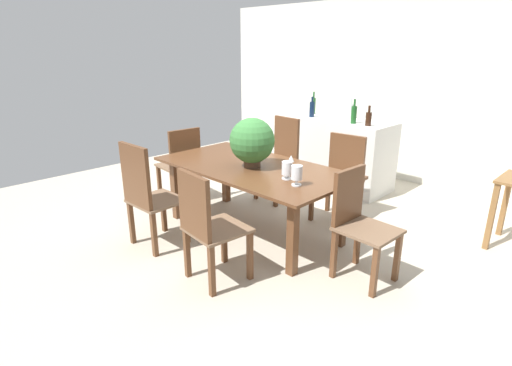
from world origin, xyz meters
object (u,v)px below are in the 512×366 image
chair_far_left (281,155)px  wine_bottle_dark (313,105)px  dining_table (253,175)px  wine_bottle_tall (351,110)px  wine_glass (291,159)px  chair_near_left (146,192)px  crystal_vase_left (287,169)px  crystal_vase_center_near (297,174)px  chair_head_end (182,161)px  flower_centerpiece (252,141)px  wine_bottle_amber (369,118)px  chair_near_right (207,223)px  chair_foot_end (358,219)px  chair_far_right (341,173)px  kitchen_counter (340,153)px  wine_bottle_clear (312,109)px  wine_bottle_green (354,114)px

chair_far_left → wine_bottle_dark: (-0.34, 1.08, 0.50)m
dining_table → wine_bottle_tall: 2.17m
dining_table → wine_glass: 0.45m
chair_near_left → crystal_vase_left: size_ratio=6.29×
crystal_vase_left → crystal_vase_center_near: 0.20m
chair_head_end → flower_centerpiece: size_ratio=1.90×
chair_near_left → wine_bottle_amber: bearing=-107.1°
chair_near_left → wine_glass: size_ratio=7.37×
chair_far_left → crystal_vase_center_near: size_ratio=5.75×
chair_near_right → wine_bottle_dark: 3.33m
chair_foot_end → chair_far_right: bearing=42.3°
crystal_vase_center_near → wine_bottle_dark: bearing=124.3°
wine_bottle_dark → wine_bottle_tall: size_ratio=1.15×
flower_centerpiece → wine_bottle_tall: 2.16m
chair_far_right → chair_far_left: size_ratio=0.91×
chair_near_left → chair_far_right: (0.92, 1.96, -0.04)m
flower_centerpiece → kitchen_counter: flower_centerpiece is taller
chair_near_right → wine_bottle_tall: size_ratio=3.51×
crystal_vase_left → wine_bottle_tall: wine_bottle_tall is taller
kitchen_counter → wine_bottle_dark: 0.86m
kitchen_counter → wine_bottle_clear: 0.74m
chair_far_right → wine_bottle_clear: bearing=137.3°
dining_table → chair_head_end: size_ratio=2.15×
chair_foot_end → chair_near_right: (-0.81, -0.98, 0.02)m
chair_far_right → kitchen_counter: bearing=119.4°
flower_centerpiece → crystal_vase_center_near: bearing=-10.8°
chair_far_left → dining_table: bearing=-61.7°
kitchen_counter → chair_near_left: bearing=-95.1°
chair_foot_end → crystal_vase_center_near: chair_foot_end is taller
crystal_vase_left → wine_bottle_amber: (-0.25, 1.85, 0.22)m
chair_near_left → wine_glass: chair_near_left is taller
chair_near_left → crystal_vase_center_near: (1.18, 0.83, 0.26)m
kitchen_counter → wine_bottle_clear: (-0.43, -0.12, 0.59)m
flower_centerpiece → wine_glass: (0.33, 0.22, -0.17)m
chair_near_right → crystal_vase_left: size_ratio=5.85×
wine_bottle_green → wine_bottle_tall: (-0.26, 0.33, -0.01)m
chair_near_right → wine_bottle_clear: 3.04m
wine_bottle_green → chair_head_end: bearing=-126.5°
crystal_vase_center_near → wine_glass: bearing=135.8°
chair_far_left → flower_centerpiece: (0.48, -1.00, 0.42)m
wine_bottle_clear → dining_table: bearing=-70.7°
chair_near_right → crystal_vase_center_near: bearing=-102.4°
dining_table → wine_bottle_green: 1.85m
chair_foot_end → kitchen_counter: kitchen_counter is taller
crystal_vase_center_near → chair_far_left: bearing=136.1°
chair_near_left → crystal_vase_left: bearing=-139.5°
dining_table → kitchen_counter: (-0.20, 1.93, -0.16)m
flower_centerpiece → wine_bottle_tall: size_ratio=1.79×
wine_bottle_green → wine_bottle_dark: size_ratio=0.97×
chair_near_right → wine_bottle_dark: wine_bottle_dark is taller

